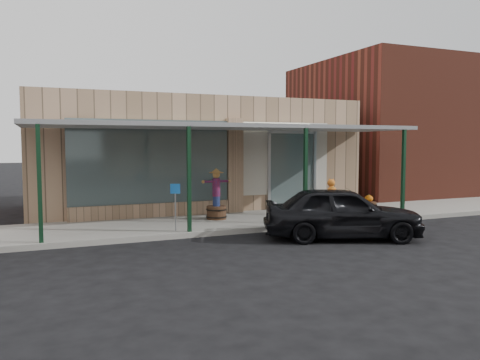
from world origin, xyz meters
name	(u,v)px	position (x,y,z in m)	size (l,w,h in m)	color
ground	(286,248)	(0.00, 0.00, 0.00)	(120.00, 120.00, 0.00)	black
sidewalk	(232,222)	(0.00, 3.60, 0.07)	(40.00, 3.20, 0.15)	gray
storefront	(190,155)	(0.00, 8.16, 2.09)	(12.00, 6.25, 4.20)	tan
awning	(232,128)	(0.00, 3.56, 3.01)	(12.00, 3.00, 3.04)	slate
block_buildings_near	(227,115)	(2.01, 9.20, 3.77)	(61.00, 8.00, 8.00)	brown
barrel_scarecrow	(216,202)	(-0.41, 3.87, 0.69)	(0.93, 0.82, 1.61)	#4D2F1F
barrel_pumpkin	(369,206)	(5.00, 3.26, 0.38)	(0.56, 0.56, 0.64)	#4D2F1F
handicap_sign	(175,201)	(-2.12, 2.40, 0.98)	(0.25, 0.12, 1.29)	gray
parked_sedan	(342,212)	(1.89, 0.39, 0.71)	(4.45, 3.08, 1.56)	black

